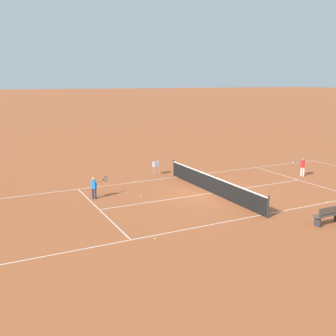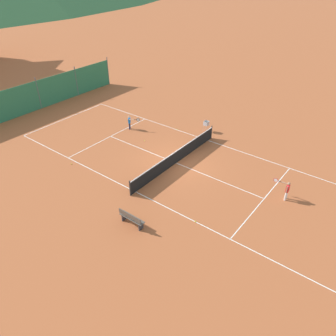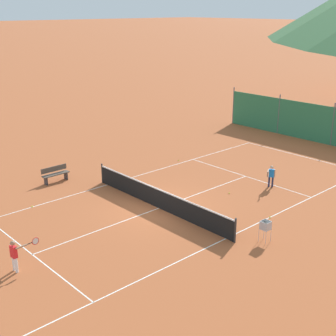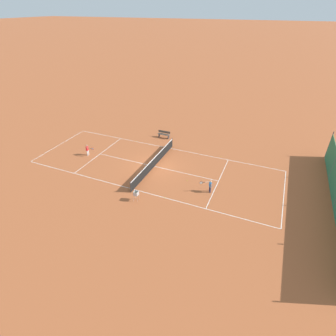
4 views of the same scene
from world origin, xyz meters
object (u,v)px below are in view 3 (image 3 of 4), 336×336
object	(u,v)px
player_far_baseline	(271,175)
tennis_ball_alley_right	(270,217)
tennis_ball_far_corner	(229,193)
ball_hopper	(265,227)
tennis_net	(159,198)
courtside_bench	(55,174)
tennis_ball_by_net_right	(178,160)
player_near_baseline	(15,253)
tennis_ball_service_box	(32,206)

from	to	relation	value
player_far_baseline	tennis_ball_alley_right	size ratio (longest dim) A/B	17.61
player_far_baseline	tennis_ball_far_corner	distance (m)	2.51
tennis_ball_far_corner	ball_hopper	xyz separation A→B (m)	(4.25, -2.83, 0.62)
tennis_net	player_far_baseline	bearing A→B (deg)	72.59
courtside_bench	tennis_ball_alley_right	bearing A→B (deg)	24.27
tennis_ball_by_net_right	ball_hopper	world-z (taller)	ball_hopper
tennis_net	player_near_baseline	world-z (taller)	player_near_baseline
tennis_ball_far_corner	player_far_baseline	bearing A→B (deg)	69.51
tennis_net	ball_hopper	xyz separation A→B (m)	(5.30, 0.94, 0.15)
player_near_baseline	courtside_bench	world-z (taller)	player_near_baseline
player_far_baseline	tennis_ball_by_net_right	xyz separation A→B (m)	(-6.39, -0.49, -0.65)
tennis_net	tennis_ball_far_corner	bearing A→B (deg)	74.49
player_near_baseline	ball_hopper	world-z (taller)	player_near_baseline
tennis_ball_alley_right	tennis_ball_by_net_right	world-z (taller)	same
player_far_baseline	player_near_baseline	bearing A→B (deg)	-95.10
player_near_baseline	ball_hopper	bearing A→B (deg)	60.96
player_far_baseline	tennis_ball_by_net_right	distance (m)	6.44
tennis_ball_alley_right	tennis_ball_by_net_right	xyz separation A→B (m)	(-8.62, 2.61, 0.00)
player_near_baseline	tennis_ball_alley_right	xyz separation A→B (m)	(3.42, 10.28, -0.67)
courtside_bench	tennis_net	bearing A→B (deg)	15.69
courtside_bench	tennis_ball_far_corner	bearing A→B (deg)	36.93
tennis_ball_service_box	courtside_bench	world-z (taller)	courtside_bench
player_near_baseline	tennis_ball_service_box	xyz separation A→B (m)	(-4.81, 3.03, -0.67)
courtside_bench	ball_hopper	bearing A→B (deg)	13.17
tennis_ball_far_corner	tennis_ball_alley_right	world-z (taller)	same
player_near_baseline	tennis_ball_alley_right	size ratio (longest dim) A/B	18.28
tennis_ball_service_box	tennis_ball_by_net_right	world-z (taller)	same
tennis_ball_alley_right	tennis_ball_service_box	world-z (taller)	same
tennis_ball_service_box	tennis_ball_by_net_right	distance (m)	9.86
tennis_ball_alley_right	tennis_ball_by_net_right	size ratio (longest dim) A/B	1.00
ball_hopper	tennis_ball_far_corner	bearing A→B (deg)	146.32
tennis_ball_far_corner	ball_hopper	distance (m)	5.14
tennis_net	tennis_ball_by_net_right	distance (m)	7.16
courtside_bench	player_far_baseline	bearing A→B (deg)	43.52
player_near_baseline	courtside_bench	distance (m)	8.98
courtside_bench	player_near_baseline	bearing A→B (deg)	-38.26
tennis_ball_by_net_right	ball_hopper	distance (m)	10.84
player_near_baseline	tennis_ball_by_net_right	world-z (taller)	player_near_baseline
tennis_ball_far_corner	tennis_ball_service_box	bearing A→B (deg)	-122.56
player_near_baseline	courtside_bench	size ratio (longest dim) A/B	0.80
tennis_ball_service_box	ball_hopper	xyz separation A→B (m)	(9.41, 5.24, 0.62)
player_far_baseline	courtside_bench	xyz separation A→B (m)	(-8.24, -7.83, -0.23)
tennis_ball_service_box	courtside_bench	bearing A→B (deg)	131.56
tennis_net	tennis_ball_service_box	bearing A→B (deg)	-133.68
tennis_net	player_far_baseline	size ratio (longest dim) A/B	7.90
player_far_baseline	tennis_ball_alley_right	world-z (taller)	player_far_baseline
tennis_ball_alley_right	tennis_ball_far_corner	bearing A→B (deg)	164.85
player_near_baseline	tennis_ball_service_box	distance (m)	5.73
player_far_baseline	ball_hopper	bearing A→B (deg)	-56.32
tennis_net	tennis_ball_service_box	xyz separation A→B (m)	(-4.11, -4.30, -0.47)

